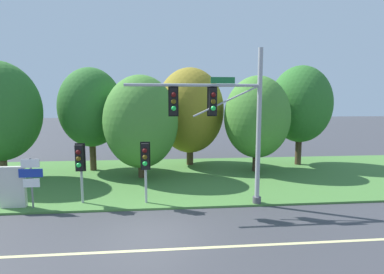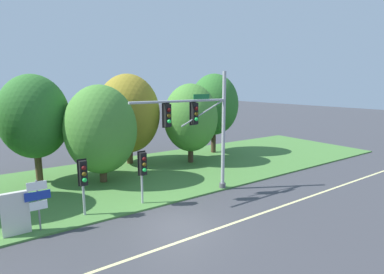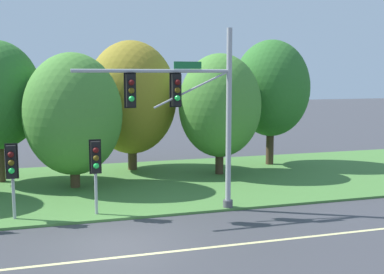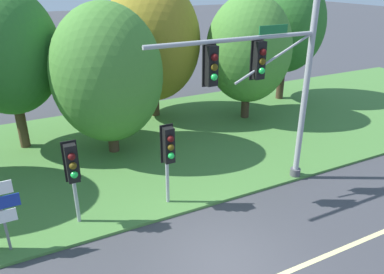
{
  "view_description": "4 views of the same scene",
  "coord_description": "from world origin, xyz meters",
  "px_view_note": "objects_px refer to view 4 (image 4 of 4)",
  "views": [
    {
      "loc": [
        0.56,
        -10.72,
        4.95
      ],
      "look_at": [
        2.02,
        4.45,
        3.1
      ],
      "focal_mm": 28.0,
      "sensor_mm": 36.0,
      "label": 1
    },
    {
      "loc": [
        -6.92,
        -11.09,
        6.52
      ],
      "look_at": [
        2.98,
        3.26,
        3.48
      ],
      "focal_mm": 28.0,
      "sensor_mm": 36.0,
      "label": 2
    },
    {
      "loc": [
        -1.97,
        -15.25,
        5.51
      ],
      "look_at": [
        3.48,
        2.93,
        3.04
      ],
      "focal_mm": 45.0,
      "sensor_mm": 36.0,
      "label": 3
    },
    {
      "loc": [
        -4.59,
        -7.05,
        7.53
      ],
      "look_at": [
        0.57,
        3.15,
        2.49
      ],
      "focal_mm": 35.0,
      "sensor_mm": 36.0,
      "label": 4
    }
  ],
  "objects_px": {
    "tree_behind_signpost": "(7,52)",
    "tree_tall_centre": "(152,41)",
    "traffic_signal_mast": "(271,77)",
    "route_sign_post": "(1,207)",
    "tree_furthest_back": "(286,24)",
    "pedestrian_signal_near_kerb": "(72,167)",
    "pedestrian_signal_further_along": "(168,149)",
    "tree_mid_verge": "(107,74)",
    "tree_right_far": "(249,49)"
  },
  "relations": [
    {
      "from": "route_sign_post",
      "to": "tree_furthest_back",
      "type": "relative_size",
      "value": 0.31
    },
    {
      "from": "tree_behind_signpost",
      "to": "tree_tall_centre",
      "type": "relative_size",
      "value": 0.97
    },
    {
      "from": "pedestrian_signal_near_kerb",
      "to": "pedestrian_signal_further_along",
      "type": "height_order",
      "value": "pedestrian_signal_further_along"
    },
    {
      "from": "pedestrian_signal_further_along",
      "to": "route_sign_post",
      "type": "distance_m",
      "value": 5.15
    },
    {
      "from": "tree_behind_signpost",
      "to": "tree_furthest_back",
      "type": "distance_m",
      "value": 15.24
    },
    {
      "from": "tree_mid_verge",
      "to": "tree_tall_centre",
      "type": "distance_m",
      "value": 4.93
    },
    {
      "from": "pedestrian_signal_near_kerb",
      "to": "tree_behind_signpost",
      "type": "xyz_separation_m",
      "value": [
        -1.06,
        7.13,
        2.33
      ]
    },
    {
      "from": "route_sign_post",
      "to": "tree_furthest_back",
      "type": "height_order",
      "value": "tree_furthest_back"
    },
    {
      "from": "traffic_signal_mast",
      "to": "tree_right_far",
      "type": "bearing_deg",
      "value": 60.77
    },
    {
      "from": "traffic_signal_mast",
      "to": "route_sign_post",
      "type": "distance_m",
      "value": 9.16
    },
    {
      "from": "pedestrian_signal_further_along",
      "to": "tree_behind_signpost",
      "type": "bearing_deg",
      "value": 118.94
    },
    {
      "from": "tree_tall_centre",
      "to": "tree_furthest_back",
      "type": "height_order",
      "value": "tree_furthest_back"
    },
    {
      "from": "pedestrian_signal_further_along",
      "to": "tree_tall_centre",
      "type": "distance_m",
      "value": 9.29
    },
    {
      "from": "traffic_signal_mast",
      "to": "tree_tall_centre",
      "type": "bearing_deg",
      "value": 94.82
    },
    {
      "from": "route_sign_post",
      "to": "tree_right_far",
      "type": "distance_m",
      "value": 13.95
    },
    {
      "from": "tree_behind_signpost",
      "to": "tree_tall_centre",
      "type": "xyz_separation_m",
      "value": [
        6.95,
        1.21,
        -0.27
      ]
    },
    {
      "from": "tree_mid_verge",
      "to": "tree_tall_centre",
      "type": "xyz_separation_m",
      "value": [
        3.4,
        3.53,
        0.58
      ]
    },
    {
      "from": "pedestrian_signal_near_kerb",
      "to": "tree_mid_verge",
      "type": "xyz_separation_m",
      "value": [
        2.5,
        4.81,
        1.48
      ]
    },
    {
      "from": "traffic_signal_mast",
      "to": "pedestrian_signal_near_kerb",
      "type": "xyz_separation_m",
      "value": [
        -6.66,
        0.67,
        -2.15
      ]
    },
    {
      "from": "pedestrian_signal_further_along",
      "to": "tree_mid_verge",
      "type": "distance_m",
      "value": 5.3
    },
    {
      "from": "pedestrian_signal_further_along",
      "to": "route_sign_post",
      "type": "bearing_deg",
      "value": -179.25
    },
    {
      "from": "tree_mid_verge",
      "to": "tree_right_far",
      "type": "height_order",
      "value": "tree_right_far"
    },
    {
      "from": "tree_behind_signpost",
      "to": "tree_mid_verge",
      "type": "relative_size",
      "value": 1.1
    },
    {
      "from": "traffic_signal_mast",
      "to": "tree_furthest_back",
      "type": "relative_size",
      "value": 0.97
    },
    {
      "from": "route_sign_post",
      "to": "tree_furthest_back",
      "type": "distance_m",
      "value": 18.35
    },
    {
      "from": "route_sign_post",
      "to": "tree_behind_signpost",
      "type": "bearing_deg",
      "value": 82.23
    },
    {
      "from": "traffic_signal_mast",
      "to": "route_sign_post",
      "type": "bearing_deg",
      "value": 177.77
    },
    {
      "from": "route_sign_post",
      "to": "tree_furthest_back",
      "type": "bearing_deg",
      "value": 26.02
    },
    {
      "from": "tree_behind_signpost",
      "to": "tree_furthest_back",
      "type": "height_order",
      "value": "tree_furthest_back"
    },
    {
      "from": "pedestrian_signal_further_along",
      "to": "tree_furthest_back",
      "type": "bearing_deg",
      "value": 35.22
    },
    {
      "from": "pedestrian_signal_near_kerb",
      "to": "tree_right_far",
      "type": "bearing_deg",
      "value": 29.32
    },
    {
      "from": "route_sign_post",
      "to": "tree_furthest_back",
      "type": "xyz_separation_m",
      "value": [
        16.25,
        7.93,
        3.11
      ]
    },
    {
      "from": "pedestrian_signal_further_along",
      "to": "pedestrian_signal_near_kerb",
      "type": "bearing_deg",
      "value": 174.96
    },
    {
      "from": "pedestrian_signal_near_kerb",
      "to": "route_sign_post",
      "type": "bearing_deg",
      "value": -170.84
    },
    {
      "from": "tree_right_far",
      "to": "pedestrian_signal_further_along",
      "type": "bearing_deg",
      "value": -140.16
    },
    {
      "from": "tree_right_far",
      "to": "traffic_signal_mast",
      "type": "bearing_deg",
      "value": -119.23
    },
    {
      "from": "tree_behind_signpost",
      "to": "tree_furthest_back",
      "type": "relative_size",
      "value": 0.95
    },
    {
      "from": "pedestrian_signal_further_along",
      "to": "tree_tall_centre",
      "type": "xyz_separation_m",
      "value": [
        2.86,
        8.61,
        2.0
      ]
    },
    {
      "from": "pedestrian_signal_further_along",
      "to": "tree_right_far",
      "type": "xyz_separation_m",
      "value": [
        7.23,
        6.03,
        1.63
      ]
    },
    {
      "from": "tree_behind_signpost",
      "to": "tree_right_far",
      "type": "bearing_deg",
      "value": -6.89
    },
    {
      "from": "tree_furthest_back",
      "to": "tree_tall_centre",
      "type": "bearing_deg",
      "value": 174.87
    },
    {
      "from": "route_sign_post",
      "to": "tree_tall_centre",
      "type": "relative_size",
      "value": 0.32
    },
    {
      "from": "pedestrian_signal_near_kerb",
      "to": "tree_right_far",
      "type": "xyz_separation_m",
      "value": [
        10.26,
        5.76,
        1.68
      ]
    },
    {
      "from": "tree_right_far",
      "to": "tree_furthest_back",
      "type": "xyz_separation_m",
      "value": [
        3.92,
        1.84,
        0.84
      ]
    },
    {
      "from": "pedestrian_signal_near_kerb",
      "to": "tree_furthest_back",
      "type": "distance_m",
      "value": 16.28
    },
    {
      "from": "tree_right_far",
      "to": "tree_tall_centre",
      "type": "bearing_deg",
      "value": 149.41
    },
    {
      "from": "tree_behind_signpost",
      "to": "route_sign_post",
      "type": "bearing_deg",
      "value": -97.77
    },
    {
      "from": "pedestrian_signal_near_kerb",
      "to": "traffic_signal_mast",
      "type": "bearing_deg",
      "value": -5.78
    },
    {
      "from": "tree_tall_centre",
      "to": "tree_right_far",
      "type": "height_order",
      "value": "tree_tall_centre"
    },
    {
      "from": "traffic_signal_mast",
      "to": "pedestrian_signal_further_along",
      "type": "xyz_separation_m",
      "value": [
        -3.62,
        0.41,
        -2.09
      ]
    }
  ]
}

